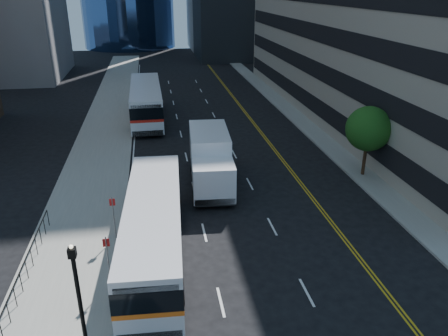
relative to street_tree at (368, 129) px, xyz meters
name	(u,v)px	position (x,y,z in m)	size (l,w,h in m)	color
ground	(273,246)	(-9.00, -8.00, -3.64)	(160.00, 160.00, 0.00)	black
sidewalk_west	(109,122)	(-19.50, 17.00, -3.57)	(5.00, 90.00, 0.15)	gray
sidewalk_east	(292,113)	(0.00, 17.00, -3.57)	(2.00, 90.00, 0.15)	gray
street_tree	(368,129)	(0.00, 0.00, 0.00)	(3.20, 3.20, 5.10)	#332114
lamp_post	(79,295)	(-18.00, -14.00, -0.92)	(0.28, 0.28, 4.56)	black
bus_front	(154,228)	(-15.27, -8.01, -1.89)	(3.38, 12.59, 3.22)	silver
bus_rear	(146,101)	(-15.60, 17.64, -1.70)	(3.15, 13.78, 3.55)	white
box_truck	(210,159)	(-11.26, 0.33, -1.70)	(3.13, 7.84, 3.68)	white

